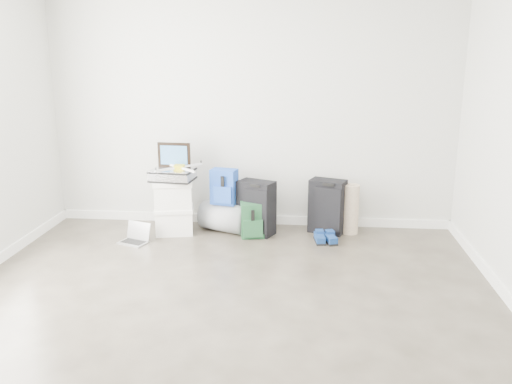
# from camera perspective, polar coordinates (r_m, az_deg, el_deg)

# --- Properties ---
(ground) EXTENTS (5.00, 5.00, 0.00)m
(ground) POSITION_cam_1_polar(r_m,az_deg,el_deg) (4.03, -4.27, -14.36)
(ground) COLOR #312C24
(ground) RESTS_ON ground
(room_envelope) EXTENTS (4.52, 5.02, 2.71)m
(room_envelope) POSITION_cam_1_polar(r_m,az_deg,el_deg) (3.54, -4.76, 10.89)
(room_envelope) COLOR beige
(room_envelope) RESTS_ON ground
(boxes_stack) EXTENTS (0.47, 0.41, 0.59)m
(boxes_stack) POSITION_cam_1_polar(r_m,az_deg,el_deg) (5.96, -8.64, -1.55)
(boxes_stack) COLOR white
(boxes_stack) RESTS_ON ground
(briefcase) EXTENTS (0.47, 0.37, 0.13)m
(briefcase) POSITION_cam_1_polar(r_m,az_deg,el_deg) (5.87, -8.77, 1.78)
(briefcase) COLOR #B2B2B7
(briefcase) RESTS_ON boxes_stack
(painting) EXTENTS (0.36, 0.05, 0.27)m
(painting) POSITION_cam_1_polar(r_m,az_deg,el_deg) (5.92, -8.62, 3.87)
(painting) COLOR black
(painting) RESTS_ON briefcase
(drone) EXTENTS (0.44, 0.44, 0.05)m
(drone) POSITION_cam_1_polar(r_m,az_deg,el_deg) (5.81, -8.09, 2.59)
(drone) COLOR gold
(drone) RESTS_ON briefcase
(duffel_bag) EXTENTS (0.61, 0.51, 0.32)m
(duffel_bag) POSITION_cam_1_polar(r_m,az_deg,el_deg) (5.99, -3.29, -2.66)
(duffel_bag) COLOR gray
(duffel_bag) RESTS_ON ground
(blue_backpack) EXTENTS (0.30, 0.25, 0.38)m
(blue_backpack) POSITION_cam_1_polar(r_m,az_deg,el_deg) (5.87, -3.38, 0.49)
(blue_backpack) COLOR #17439A
(blue_backpack) RESTS_ON duffel_bag
(large_suitcase) EXTENTS (0.44, 0.38, 0.59)m
(large_suitcase) POSITION_cam_1_polar(r_m,az_deg,el_deg) (5.85, 0.03, -1.69)
(large_suitcase) COLOR black
(large_suitcase) RESTS_ON ground
(green_backpack) EXTENTS (0.30, 0.25, 0.38)m
(green_backpack) POSITION_cam_1_polar(r_m,az_deg,el_deg) (5.79, -0.23, -3.04)
(green_backpack) COLOR #163D20
(green_backpack) RESTS_ON ground
(carry_on) EXTENTS (0.43, 0.36, 0.59)m
(carry_on) POSITION_cam_1_polar(r_m,az_deg,el_deg) (5.96, 7.52, -1.52)
(carry_on) COLOR black
(carry_on) RESTS_ON ground
(shoes) EXTENTS (0.25, 0.26, 0.08)m
(shoes) POSITION_cam_1_polar(r_m,az_deg,el_deg) (5.73, 7.25, -4.89)
(shoes) COLOR black
(shoes) RESTS_ON ground
(rolled_rug) EXTENTS (0.18, 0.18, 0.55)m
(rolled_rug) POSITION_cam_1_polar(r_m,az_deg,el_deg) (5.98, 9.92, -1.79)
(rolled_rug) COLOR tan
(rolled_rug) RESTS_ON ground
(laptop) EXTENTS (0.34, 0.29, 0.20)m
(laptop) POSITION_cam_1_polar(r_m,az_deg,el_deg) (5.83, -12.56, -4.70)
(laptop) COLOR #B5B5B9
(laptop) RESTS_ON ground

